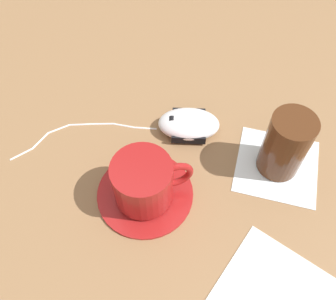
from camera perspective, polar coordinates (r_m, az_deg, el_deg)
ground_plane at (r=0.57m, az=4.44°, el=-6.94°), size 3.00×3.00×0.00m
saucer at (r=0.57m, az=-3.51°, el=-6.54°), size 0.15×0.15×0.01m
coffee_cup at (r=0.53m, az=-3.64°, el=-4.79°), size 0.09×0.11×0.07m
computer_mouse at (r=0.62m, az=3.17°, el=3.97°), size 0.08×0.11×0.03m
mouse_cable at (r=0.65m, az=-12.95°, el=2.72°), size 0.12×0.22×0.00m
napkin_under_glass at (r=0.62m, az=16.26°, el=-2.29°), size 0.13×0.13×0.00m
drinking_glass at (r=0.58m, az=17.47°, el=0.76°), size 0.07×0.07×0.11m
napkin_spare at (r=0.54m, az=15.95°, el=-21.02°), size 0.19×0.19×0.00m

